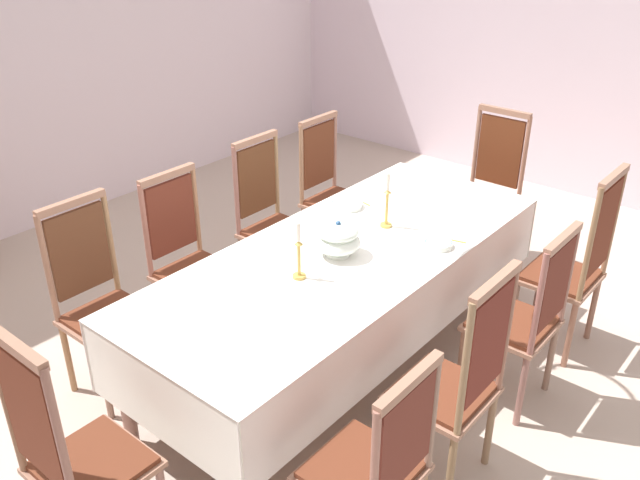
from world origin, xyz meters
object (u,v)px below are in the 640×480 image
object	(u,v)px
soup_tureen	(338,239)
candlestick_east	(387,206)
chair_north_d	(331,189)
chair_head_west	(72,453)
chair_north_b	(188,258)
chair_south_d	(575,263)
chair_south_c	(525,315)
chair_south_b	(457,380)
chair_north_a	(100,299)
chair_north_c	(271,217)
chair_head_east	(488,189)
bowl_near_right	(439,244)
candlestick_west	(299,257)
dining_table	(345,262)
spoon_primary	(356,199)
chair_south_a	(375,465)
spoon_secondary	(444,238)
bowl_near_left	(347,204)

from	to	relation	value
soup_tureen	candlestick_east	distance (m)	0.46
chair_north_d	chair_head_west	xyz separation A→B (m)	(-2.77, -0.93, 0.03)
chair_north_b	chair_south_d	distance (m)	2.33
chair_south_c	chair_south_b	bearing A→B (deg)	-179.57
chair_south_b	chair_head_west	size ratio (longest dim) A/B	0.97
chair_north_a	chair_north_c	size ratio (longest dim) A/B	1.01
chair_north_c	chair_south_d	distance (m)	1.98
chair_north_d	chair_head_east	bearing A→B (deg)	127.81
chair_south_b	bowl_near_right	bearing A→B (deg)	37.14
candlestick_west	candlestick_east	bearing A→B (deg)	0.00
chair_head_east	chair_south_b	bearing A→B (deg)	113.79
dining_table	chair_south_b	xyz separation A→B (m)	(-0.37, -0.93, -0.12)
chair_north_b	bowl_near_right	xyz separation A→B (m)	(0.74, -1.30, 0.24)
chair_north_b	chair_north_c	xyz separation A→B (m)	(0.74, 0.00, 0.01)
spoon_primary	chair_north_d	bearing A→B (deg)	65.47
candlestick_east	spoon_primary	xyz separation A→B (m)	(0.20, 0.37, -0.13)
chair_south_c	candlestick_east	size ratio (longest dim) A/B	3.19
chair_south_a	soup_tureen	bearing A→B (deg)	44.93
chair_south_b	chair_north_c	size ratio (longest dim) A/B	1.04
chair_north_c	candlestick_west	distance (m)	1.25
chair_north_d	bowl_near_right	world-z (taller)	chair_north_d
chair_head_west	spoon_secondary	distance (m)	2.25
spoon_primary	chair_north_b	bearing A→B (deg)	163.32
chair_north_d	chair_north_c	bearing A→B (deg)	-0.09
chair_north_b	chair_head_west	world-z (taller)	chair_head_west
chair_north_d	chair_south_a	bearing A→B (deg)	42.51
chair_south_a	chair_north_c	size ratio (longest dim) A/B	0.93
chair_south_b	bowl_near_left	size ratio (longest dim) A/B	5.92
chair_south_d	candlestick_west	size ratio (longest dim) A/B	3.82
chair_north_b	chair_head_east	xyz separation A→B (m)	(2.12, -0.93, 0.02)
soup_tureen	chair_south_b	bearing A→B (deg)	-107.76
chair_south_a	chair_north_d	distance (m)	2.75
chair_north_d	bowl_near_left	distance (m)	0.84
chair_north_a	soup_tureen	bearing A→B (deg)	134.90
chair_head_west	spoon_secondary	bearing A→B (deg)	81.02
candlestick_west	bowl_near_right	bearing A→B (deg)	-26.37
chair_north_c	candlestick_east	size ratio (longest dim) A/B	3.33
chair_north_a	chair_south_c	bearing A→B (deg)	126.34
soup_tureen	spoon_primary	bearing A→B (deg)	29.32
chair_south_c	dining_table	bearing A→B (deg)	111.69
chair_south_a	chair_north_c	world-z (taller)	chair_north_c
chair_north_d	chair_south_c	bearing A→B (deg)	70.54
chair_south_a	chair_north_d	xyz separation A→B (m)	(2.02, 1.86, 0.02)
chair_head_east	chair_south_c	bearing A→B (deg)	123.95
chair_south_c	chair_south_d	size ratio (longest dim) A/B	0.90
chair_south_b	chair_south_a	bearing A→B (deg)	179.34
dining_table	chair_south_d	xyz separation A→B (m)	(1.03, -0.93, -0.11)
chair_north_d	spoon_secondary	world-z (taller)	chair_north_d
chair_south_b	candlestick_east	world-z (taller)	chair_south_b
chair_south_d	chair_north_a	bearing A→B (deg)	137.32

